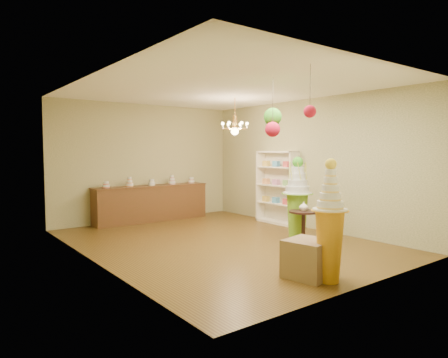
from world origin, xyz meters
TOP-DOWN VIEW (x-y plane):
  - floor at (0.00, 0.00)m, footprint 6.50×6.50m
  - ceiling at (0.00, 0.00)m, footprint 6.50×6.50m
  - wall_back at (0.00, 3.25)m, footprint 5.00×0.04m
  - wall_front at (0.00, -3.25)m, footprint 5.00×0.04m
  - wall_left at (-2.50, 0.00)m, footprint 0.04×6.50m
  - wall_right at (2.50, 0.00)m, footprint 0.04×6.50m
  - pedestal_green at (1.13, -0.99)m, footprint 0.65×0.65m
  - pedestal_orange at (-0.26, -2.85)m, footprint 0.59×0.59m
  - burlap_riser at (-0.33, -2.54)m, footprint 0.69×0.69m
  - sideboard at (0.00, 2.97)m, footprint 3.04×0.54m
  - shelving_unit at (2.34, 0.80)m, footprint 0.33×1.20m
  - round_table at (0.94, -1.32)m, footprint 0.68×0.68m
  - vase at (0.94, -1.32)m, footprint 0.19×0.19m
  - pom_red_left at (-0.07, -1.52)m, footprint 0.25×0.25m
  - pom_green_mid at (0.10, -1.34)m, footprint 0.30×0.30m
  - pom_red_right at (-0.33, -2.53)m, footprint 0.18×0.18m
  - chandelier at (1.02, 0.83)m, footprint 0.84×0.84m

SIDE VIEW (x-z plane):
  - floor at x=0.00m, z-range 0.00..0.00m
  - burlap_riser at x=-0.33m, z-range 0.00..0.54m
  - round_table at x=0.94m, z-range 0.10..0.79m
  - sideboard at x=0.00m, z-range -0.10..1.06m
  - pedestal_orange at x=-0.26m, z-range -0.20..1.50m
  - pedestal_green at x=1.13m, z-range -0.12..1.56m
  - vase at x=0.94m, z-range 0.69..0.86m
  - shelving_unit at x=2.34m, z-range 0.00..1.80m
  - wall_back at x=0.00m, z-range 0.00..3.00m
  - wall_front at x=0.00m, z-range 0.00..3.00m
  - wall_left at x=-2.50m, z-range 0.00..3.00m
  - wall_right at x=2.50m, z-range 0.00..3.00m
  - pom_red_left at x=-0.07m, z-range 1.67..2.64m
  - chandelier at x=1.02m, z-range 1.88..2.73m
  - pom_red_right at x=-0.33m, z-range 1.98..2.72m
  - pom_green_mid at x=0.10m, z-range 1.99..2.76m
  - ceiling at x=0.00m, z-range 3.00..3.00m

